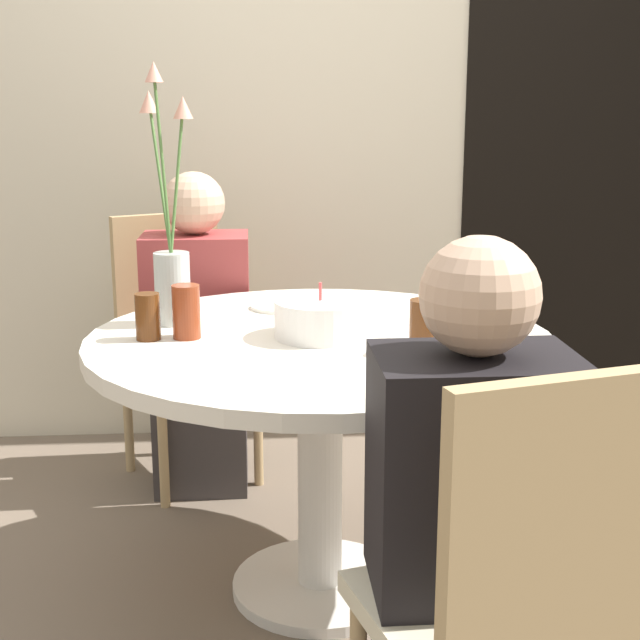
# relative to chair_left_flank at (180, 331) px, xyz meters

# --- Properties ---
(ground_plane) EXTENTS (16.00, 16.00, 0.00)m
(ground_plane) POSITION_rel_chair_left_flank_xyz_m (0.42, -0.85, -0.51)
(ground_plane) COLOR #6B5B4C
(wall_back) EXTENTS (8.00, 0.05, 2.60)m
(wall_back) POSITION_rel_chair_left_flank_xyz_m (0.42, 0.40, 0.79)
(wall_back) COLOR beige
(wall_back) RESTS_ON ground_plane
(doorway_panel) EXTENTS (0.90, 0.01, 2.05)m
(doorway_panel) POSITION_rel_chair_left_flank_xyz_m (1.51, 0.37, 0.52)
(doorway_panel) COLOR black
(doorway_panel) RESTS_ON ground_plane
(dining_table) EXTENTS (1.17, 1.17, 0.71)m
(dining_table) POSITION_rel_chair_left_flank_xyz_m (0.42, -0.85, 0.07)
(dining_table) COLOR silver
(dining_table) RESTS_ON ground_plane
(chair_left_flank) EXTENTS (0.54, 0.54, 0.91)m
(chair_left_flank) POSITION_rel_chair_left_flank_xyz_m (0.00, 0.00, 0.00)
(chair_left_flank) COLOR beige
(chair_left_flank) RESTS_ON ground_plane
(chair_right_flank) EXTENTS (0.49, 0.49, 0.91)m
(chair_right_flank) POSITION_rel_chair_left_flank_xyz_m (0.67, -1.76, 0.00)
(chair_right_flank) COLOR beige
(chair_right_flank) RESTS_ON ground_plane
(birthday_cake) EXTENTS (0.23, 0.23, 0.14)m
(birthday_cake) POSITION_rel_chair_left_flank_xyz_m (0.43, -0.86, 0.24)
(birthday_cake) COLOR white
(birthday_cake) RESTS_ON dining_table
(flower_vase) EXTENTS (0.15, 0.21, 0.67)m
(flower_vase) POSITION_rel_chair_left_flank_xyz_m (0.04, -0.68, 0.40)
(flower_vase) COLOR silver
(flower_vase) RESTS_ON dining_table
(side_plate) EXTENTS (0.17, 0.17, 0.01)m
(side_plate) POSITION_rel_chair_left_flank_xyz_m (0.33, -0.53, 0.20)
(side_plate) COLOR silver
(side_plate) RESTS_ON dining_table
(drink_glass_0) EXTENTS (0.07, 0.07, 0.13)m
(drink_glass_0) POSITION_rel_chair_left_flank_xyz_m (0.65, -1.03, 0.26)
(drink_glass_0) COLOR #51280F
(drink_glass_0) RESTS_ON dining_table
(drink_glass_1) EXTENTS (0.07, 0.07, 0.13)m
(drink_glass_1) POSITION_rel_chair_left_flank_xyz_m (0.09, -0.85, 0.26)
(drink_glass_1) COLOR maroon
(drink_glass_1) RESTS_ON dining_table
(drink_glass_2) EXTENTS (0.06, 0.06, 0.12)m
(drink_glass_2) POSITION_rel_chair_left_flank_xyz_m (-0.00, -0.85, 0.25)
(drink_glass_2) COLOR #51280F
(drink_glass_2) RESTS_ON dining_table
(person_woman) EXTENTS (0.34, 0.24, 1.07)m
(person_woman) POSITION_rel_chair_left_flank_xyz_m (0.07, -0.14, -0.01)
(person_woman) COLOR #383333
(person_woman) RESTS_ON ground_plane
(person_guest) EXTENTS (0.34, 0.24, 1.07)m
(person_guest) POSITION_rel_chair_left_flank_xyz_m (0.63, -1.61, -0.01)
(person_guest) COLOR #383333
(person_guest) RESTS_ON ground_plane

